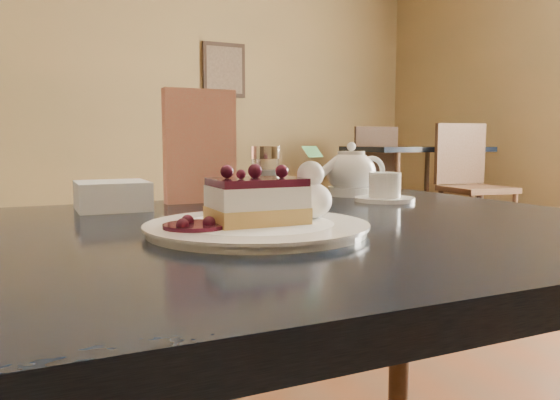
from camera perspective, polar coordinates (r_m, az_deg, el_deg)
name	(u,v)px	position (r m, az deg, el deg)	size (l,w,h in m)	color
main_table	(244,282)	(0.78, -3.83, -8.56)	(1.21, 0.82, 0.75)	black
dessert_plate	(257,228)	(0.72, -2.44, -2.95)	(0.29, 0.29, 0.01)	white
cheesecake_slice	(257,201)	(0.71, -2.45, -0.13)	(0.12, 0.09, 0.06)	#DDB760
whipped_cream	(310,200)	(0.76, 3.20, -0.03)	(0.06, 0.06, 0.05)	white
berry_sauce	(195,226)	(0.68, -8.87, -2.71)	(0.08, 0.08, 0.01)	#4C1325
tea_set	(357,177)	(1.19, 8.06, 2.41)	(0.16, 0.24, 0.11)	white
menu_card	(200,146)	(1.08, -8.36, 5.57)	(0.14, 0.03, 0.22)	#CFB68D
sugar_shaker	(265,173)	(1.10, -1.54, 2.85)	(0.06, 0.06, 0.11)	white
napkin_stack	(112,196)	(1.00, -17.12, 0.45)	(0.12, 0.12, 0.05)	white
bg_table_far_right	(412,228)	(5.20, 13.64, -2.84)	(1.21, 2.00, 1.33)	black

